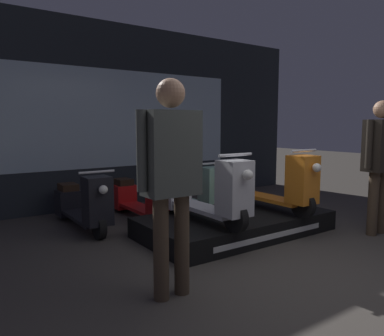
% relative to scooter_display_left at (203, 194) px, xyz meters
% --- Properties ---
extents(ground_plane, '(30.00, 30.00, 0.00)m').
position_rel_scooter_display_left_xyz_m(ground_plane, '(0.22, -1.56, -0.60)').
color(ground_plane, '#423D38').
extents(shop_wall_back, '(7.80, 0.09, 3.20)m').
position_rel_scooter_display_left_xyz_m(shop_wall_back, '(0.22, 2.61, 1.00)').
color(shop_wall_back, '#23282D').
rests_on(shop_wall_back, ground_plane).
extents(display_platform, '(2.53, 1.31, 0.26)m').
position_rel_scooter_display_left_xyz_m(display_platform, '(0.57, 0.03, -0.47)').
color(display_platform, black).
rests_on(display_platform, ground_plane).
extents(scooter_display_left, '(0.46, 1.69, 0.88)m').
position_rel_scooter_display_left_xyz_m(scooter_display_left, '(0.00, 0.00, 0.00)').
color(scooter_display_left, black).
rests_on(scooter_display_left, display_platform).
extents(scooter_display_right, '(0.46, 1.69, 0.88)m').
position_rel_scooter_display_left_xyz_m(scooter_display_right, '(1.14, 0.00, 0.00)').
color(scooter_display_right, black).
rests_on(scooter_display_right, display_platform).
extents(scooter_backrow_0, '(0.46, 1.69, 0.88)m').
position_rel_scooter_display_left_xyz_m(scooter_backrow_0, '(-1.03, 1.43, -0.26)').
color(scooter_backrow_0, black).
rests_on(scooter_backrow_0, ground_plane).
extents(scooter_backrow_1, '(0.46, 1.69, 0.88)m').
position_rel_scooter_display_left_xyz_m(scooter_backrow_1, '(-0.12, 1.43, -0.26)').
color(scooter_backrow_1, black).
rests_on(scooter_backrow_1, ground_plane).
extents(scooter_backrow_2, '(0.46, 1.69, 0.88)m').
position_rel_scooter_display_left_xyz_m(scooter_backrow_2, '(0.80, 1.43, -0.26)').
color(scooter_backrow_2, black).
rests_on(scooter_backrow_2, ground_plane).
extents(person_left_browsing, '(0.61, 0.25, 1.81)m').
position_rel_scooter_display_left_xyz_m(person_left_browsing, '(-1.10, -1.05, 0.49)').
color(person_left_browsing, '#473828').
rests_on(person_left_browsing, ground_plane).
extents(person_right_browsing, '(0.62, 0.26, 1.76)m').
position_rel_scooter_display_left_xyz_m(person_right_browsing, '(2.09, -1.05, 0.45)').
color(person_right_browsing, '#473828').
rests_on(person_right_browsing, ground_plane).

